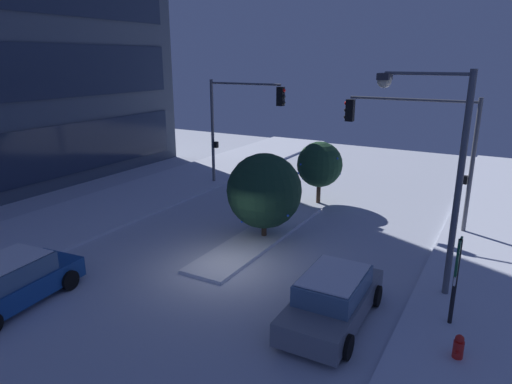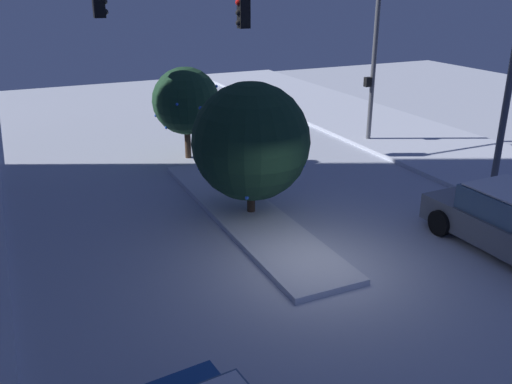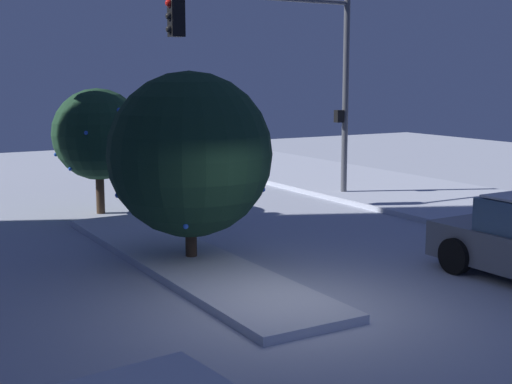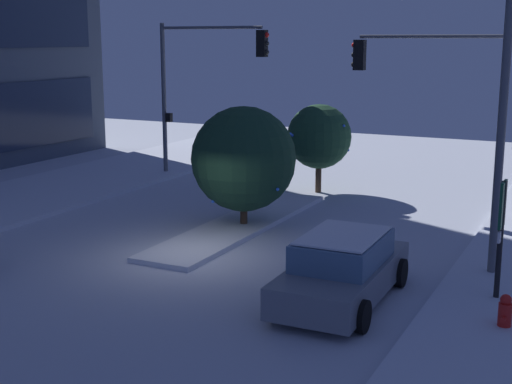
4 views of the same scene
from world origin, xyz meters
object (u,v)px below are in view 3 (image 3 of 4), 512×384
object	(u,v)px
traffic_light_corner_near_right	(280,57)
decorated_tree_left_of_median	(190,155)
street_lamp_arched	(502,24)
decorated_tree_median	(98,134)

from	to	relation	value
traffic_light_corner_near_right	decorated_tree_left_of_median	xyz separation A→B (m)	(-4.76, 5.00, -2.00)
street_lamp_arched	decorated_tree_left_of_median	size ratio (longest dim) A/B	1.93
traffic_light_corner_near_right	decorated_tree_left_of_median	size ratio (longest dim) A/B	1.60
street_lamp_arched	decorated_tree_left_of_median	world-z (taller)	street_lamp_arched
decorated_tree_left_of_median	traffic_light_corner_near_right	bearing A→B (deg)	-46.45
traffic_light_corner_near_right	street_lamp_arched	distance (m)	6.45
street_lamp_arched	decorated_tree_left_of_median	distance (m)	7.24
traffic_light_corner_near_right	decorated_tree_left_of_median	bearing A→B (deg)	43.55
traffic_light_corner_near_right	street_lamp_arched	world-z (taller)	street_lamp_arched
decorated_tree_median	decorated_tree_left_of_median	distance (m)	5.79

